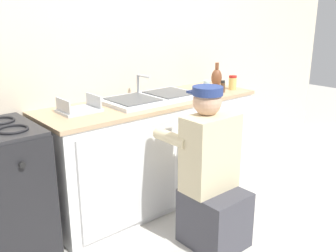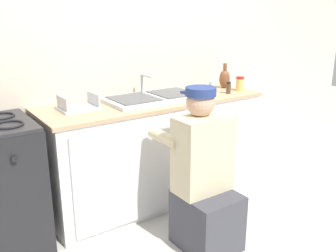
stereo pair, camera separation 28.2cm
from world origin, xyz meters
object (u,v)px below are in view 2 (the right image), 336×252
at_px(water_glass, 212,87).
at_px(condiment_jar, 240,84).
at_px(spice_bottle_pepper, 229,88).
at_px(vase_decorative, 225,78).
at_px(dish_rack_tray, 79,106).
at_px(plumber_person, 204,183).
at_px(sink_double_basin, 154,97).

xyz_separation_m(water_glass, condiment_jar, (0.26, -0.08, 0.01)).
xyz_separation_m(spice_bottle_pepper, condiment_jar, (0.16, 0.03, 0.01)).
height_order(vase_decorative, dish_rack_tray, vase_decorative).
relative_size(water_glass, spice_bottle_pepper, 0.95).
relative_size(plumber_person, water_glass, 11.04).
bearing_deg(plumber_person, condiment_jar, 34.12).
xyz_separation_m(spice_bottle_pepper, vase_decorative, (0.14, 0.21, 0.04)).
distance_m(plumber_person, spice_bottle_pepper, 1.08).
bearing_deg(condiment_jar, sink_double_basin, 170.15).
bearing_deg(sink_double_basin, dish_rack_tray, 176.66).
distance_m(sink_double_basin, water_glass, 0.58).
height_order(sink_double_basin, water_glass, sink_double_basin).
bearing_deg(sink_double_basin, spice_bottle_pepper, -14.38).
bearing_deg(water_glass, condiment_jar, -18.04).
distance_m(spice_bottle_pepper, condiment_jar, 0.17).
bearing_deg(spice_bottle_pepper, sink_double_basin, 165.62).
bearing_deg(spice_bottle_pepper, plumber_person, -141.77).
height_order(plumber_person, vase_decorative, vase_decorative).
height_order(spice_bottle_pepper, condiment_jar, condiment_jar).
xyz_separation_m(plumber_person, condiment_jar, (0.93, 0.63, 0.48)).
relative_size(sink_double_basin, water_glass, 8.00).
bearing_deg(vase_decorative, plumber_person, -138.25).
xyz_separation_m(sink_double_basin, dish_rack_tray, (-0.63, 0.04, 0.01)).
bearing_deg(dish_rack_tray, spice_bottle_pepper, -9.10).
height_order(sink_double_basin, dish_rack_tray, sink_double_basin).
bearing_deg(dish_rack_tray, sink_double_basin, -3.34).
bearing_deg(vase_decorative, sink_double_basin, -177.33).
xyz_separation_m(water_glass, dish_rack_tray, (-1.20, 0.10, -0.03)).
bearing_deg(condiment_jar, spice_bottle_pepper, -170.72).
bearing_deg(condiment_jar, plumber_person, -145.88).
height_order(water_glass, spice_bottle_pepper, spice_bottle_pepper).
xyz_separation_m(sink_double_basin, water_glass, (0.57, -0.06, 0.03)).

